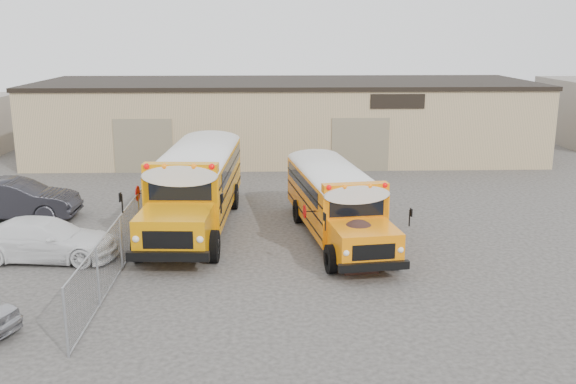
{
  "coord_description": "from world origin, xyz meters",
  "views": [
    {
      "loc": [
        -1.22,
        -20.11,
        7.57
      ],
      "look_at": [
        -0.4,
        3.83,
        1.6
      ],
      "focal_mm": 40.0,
      "sensor_mm": 36.0,
      "label": 1
    }
  ],
  "objects_px": {
    "tarp_bundle": "(358,244)",
    "car_white": "(45,239)",
    "school_bus_right": "(306,166)",
    "car_dark": "(16,199)",
    "school_bus_left": "(217,150)"
  },
  "relations": [
    {
      "from": "tarp_bundle",
      "to": "car_white",
      "type": "xyz_separation_m",
      "value": [
        -10.54,
        1.34,
        -0.15
      ]
    },
    {
      "from": "school_bus_left",
      "to": "car_white",
      "type": "xyz_separation_m",
      "value": [
        -5.08,
        -10.68,
        -1.14
      ]
    },
    {
      "from": "school_bus_left",
      "to": "school_bus_right",
      "type": "bearing_deg",
      "value": -32.93
    },
    {
      "from": "school_bus_left",
      "to": "car_white",
      "type": "relative_size",
      "value": 2.25
    },
    {
      "from": "school_bus_right",
      "to": "car_dark",
      "type": "height_order",
      "value": "school_bus_right"
    },
    {
      "from": "tarp_bundle",
      "to": "car_dark",
      "type": "xyz_separation_m",
      "value": [
        -13.41,
        6.34,
        -0.03
      ]
    },
    {
      "from": "school_bus_right",
      "to": "car_white",
      "type": "distance_m",
      "value": 12.3
    },
    {
      "from": "car_dark",
      "to": "school_bus_right",
      "type": "bearing_deg",
      "value": -75.93
    },
    {
      "from": "school_bus_right",
      "to": "car_dark",
      "type": "relative_size",
      "value": 1.87
    },
    {
      "from": "tarp_bundle",
      "to": "car_white",
      "type": "distance_m",
      "value": 10.62
    },
    {
      "from": "school_bus_left",
      "to": "tarp_bundle",
      "type": "bearing_deg",
      "value": -65.59
    },
    {
      "from": "school_bus_left",
      "to": "car_dark",
      "type": "relative_size",
      "value": 2.17
    },
    {
      "from": "school_bus_left",
      "to": "car_dark",
      "type": "distance_m",
      "value": 9.82
    },
    {
      "from": "school_bus_right",
      "to": "car_white",
      "type": "xyz_separation_m",
      "value": [
        -9.4,
        -7.88,
        -0.86
      ]
    },
    {
      "from": "school_bus_right",
      "to": "car_white",
      "type": "relative_size",
      "value": 1.94
    }
  ]
}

